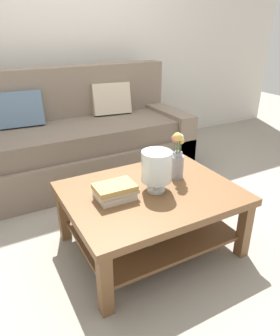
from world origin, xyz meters
name	(u,v)px	position (x,y,z in m)	size (l,w,h in m)	color
ground_plane	(131,214)	(0.00, 0.00, 0.00)	(10.00, 10.00, 0.00)	gray
back_wall	(59,33)	(0.00, 1.65, 1.35)	(6.40, 0.12, 2.70)	beige
couch	(79,141)	(-0.11, 0.94, 0.36)	(2.17, 0.90, 1.06)	#7A6B5B
coffee_table	(151,206)	(-0.06, -0.42, 0.33)	(1.11, 0.87, 0.45)	brown
book_stack_main	(115,191)	(-0.31, -0.41, 0.50)	(0.27, 0.20, 0.10)	beige
glass_hurricane_vase	(156,167)	(-0.04, -0.44, 0.62)	(0.20, 0.20, 0.27)	silver
flower_pitcher	(177,158)	(0.19, -0.35, 0.60)	(0.10, 0.11, 0.35)	gray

